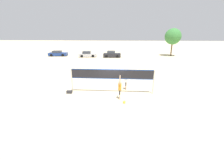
{
  "coord_description": "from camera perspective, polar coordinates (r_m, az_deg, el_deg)",
  "views": [
    {
      "loc": [
        0.96,
        -13.74,
        5.67
      ],
      "look_at": [
        0.0,
        0.0,
        1.3
      ],
      "focal_mm": 24.0,
      "sensor_mm": 36.0,
      "label": 1
    }
  ],
  "objects": [
    {
      "name": "player_spiker",
      "position": [
        13.08,
        3.0,
        -2.79
      ],
      "size": [
        0.28,
        0.7,
        2.13
      ],
      "rotation": [
        0.0,
        0.0,
        1.57
      ],
      "color": "beige",
      "rests_on": "ground_plane"
    },
    {
      "name": "player_blocker",
      "position": [
        15.41,
        5.34,
        0.08
      ],
      "size": [
        0.28,
        0.69,
        2.01
      ],
      "rotation": [
        0.0,
        0.0,
        -1.57
      ],
      "color": "tan",
      "rests_on": "ground_plane"
    },
    {
      "name": "ground_plane",
      "position": [
        14.89,
        0.0,
        -4.78
      ],
      "size": [
        200.0,
        200.0,
        0.0
      ],
      "primitive_type": "plane",
      "color": "beige"
    },
    {
      "name": "tree_left_cluster",
      "position": [
        41.26,
        22.19,
        15.08
      ],
      "size": [
        3.92,
        3.92,
        6.73
      ],
      "color": "brown",
      "rests_on": "ground_plane"
    },
    {
      "name": "volleyball",
      "position": [
        12.74,
        4.69,
        -8.33
      ],
      "size": [
        0.23,
        0.23,
        0.23
      ],
      "color": "yellow",
      "rests_on": "ground_plane"
    },
    {
      "name": "gear_bag",
      "position": [
        15.24,
        -15.95,
        -4.4
      ],
      "size": [
        0.53,
        0.27,
        0.28
      ],
      "color": "#2D2D33",
      "rests_on": "ground_plane"
    },
    {
      "name": "parked_car_near",
      "position": [
        40.84,
        -19.93,
        9.44
      ],
      "size": [
        4.72,
        2.26,
        1.32
      ],
      "rotation": [
        0.0,
        0.0,
        0.09
      ],
      "color": "navy",
      "rests_on": "ground_plane"
    },
    {
      "name": "volleyball_net",
      "position": [
        14.32,
        0.0,
        1.71
      ],
      "size": [
        8.02,
        0.1,
        2.37
      ],
      "color": "beige",
      "rests_on": "ground_plane"
    },
    {
      "name": "parked_car_far",
      "position": [
        37.52,
        -9.31,
        9.62
      ],
      "size": [
        4.43,
        2.35,
        1.36
      ],
      "rotation": [
        0.0,
        0.0,
        0.11
      ],
      "color": "#B7B7BC",
      "rests_on": "ground_plane"
    },
    {
      "name": "parked_car_mid",
      "position": [
        36.46,
        -0.05,
        9.73
      ],
      "size": [
        4.17,
        2.12,
        1.51
      ],
      "rotation": [
        0.0,
        0.0,
        0.03
      ],
      "color": "#232328",
      "rests_on": "ground_plane"
    }
  ]
}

